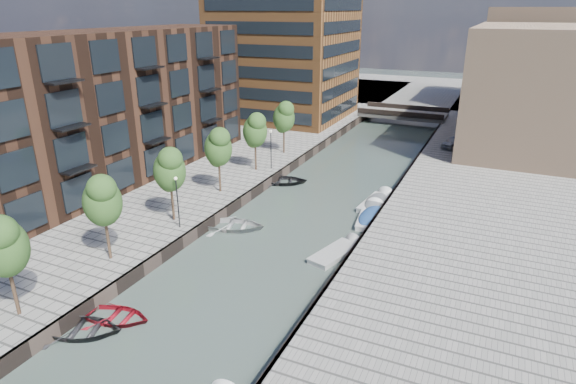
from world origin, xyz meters
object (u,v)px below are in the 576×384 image
Objects in this scene: tree_1 at (3,244)px; tree_6 at (284,116)px; motorboat_4 at (377,202)px; tree_4 at (218,146)px; tree_5 at (255,129)px; tree_2 at (102,199)px; tree_3 at (169,168)px; sloop_2 at (116,319)px; motorboat_2 at (339,252)px; bridge at (403,114)px; sloop_4 at (283,183)px; car at (454,142)px; sloop_3 at (234,229)px; motorboat_3 at (371,216)px; sloop_0 at (81,333)px.

tree_1 is 1.00× the size of tree_6.
tree_4 is at bearing -158.26° from motorboat_4.
tree_2 is at bearing -90.00° from tree_5.
tree_3 is at bearing 90.00° from tree_2.
motorboat_4 is (9.28, 23.53, 0.21)m from sloop_2.
motorboat_2 is at bearing 49.99° from tree_1.
sloop_4 is at bearing -99.09° from bridge.
tree_1 and tree_5 have the same top height.
tree_4 is at bearing 90.00° from tree_2.
tree_5 is 25.27m from car.
motorboat_3 is at bearing -71.45° from sloop_3.
tree_4 is at bearing -103.30° from car.
tree_3 is 1.17× the size of sloop_4.
tree_5 reaches higher than motorboat_4.
tree_1 is 1.00× the size of tree_3.
tree_1 is at bearing -90.00° from tree_4.
tree_6 is at bearing -3.69° from sloop_3.
tree_1 is 1.00× the size of tree_2.
tree_5 is (0.00, 28.00, 0.00)m from tree_1.
sloop_4 is at bearing -66.09° from tree_6.
tree_6 is 1.10× the size of motorboat_4.
tree_2 is at bearing 8.60° from sloop_0.
tree_6 is 32.87m from sloop_2.
tree_2 is 28.00m from tree_6.
motorboat_3 is 3.38m from motorboat_4.
tree_1 is at bearing -90.00° from tree_5.
tree_5 reaches higher than motorboat_3.
tree_4 is 30.54m from car.
sloop_2 is 22.36m from motorboat_3.
sloop_0 is at bearing -111.90° from motorboat_4.
tree_1 is 1.51× the size of car.
tree_2 is 14.00m from tree_4.
sloop_3 is 0.95× the size of motorboat_4.
tree_1 is 7.00m from tree_2.
tree_4 is at bearing -90.00° from tree_6.
tree_3 is 17.27m from motorboat_3.
car is at bearing 44.39° from tree_5.
sloop_2 is (4.20, -4.16, -5.31)m from tree_2.
sloop_0 is at bearing -94.96° from bridge.
tree_2 is at bearing -146.30° from motorboat_2.
motorboat_4 is at bearing 42.56° from tree_3.
tree_3 reaches higher than sloop_2.
motorboat_2 is at bearing -55.04° from tree_6.
motorboat_3 is at bearing -82.01° from bridge.
bridge is at bearing 98.17° from motorboat_4.
sloop_3 is at bearing -10.39° from sloop_2.
sloop_0 is at bearing -84.44° from tree_6.
tree_1 reaches higher than sloop_4.
tree_1 is 1.44× the size of sloop_2.
sloop_0 is at bearing 160.84° from sloop_3.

